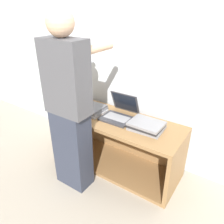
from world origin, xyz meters
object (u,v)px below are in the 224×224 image
object	(u,v)px
person	(69,109)
laptop_open	(119,113)
laptop_stack_left	(90,108)
laptop_stack_right	(146,126)

from	to	relation	value
person	laptop_open	bearing A→B (deg)	67.01
laptop_open	person	world-z (taller)	person
laptop_open	person	bearing A→B (deg)	-112.99
laptop_open	person	size ratio (longest dim) A/B	0.21
laptop_stack_left	person	bearing A→B (deg)	-73.49
laptop_stack_left	person	distance (m)	0.51
laptop_open	laptop_stack_left	bearing A→B (deg)	-170.59
laptop_stack_right	person	world-z (taller)	person
laptop_open	laptop_stack_left	world-z (taller)	laptop_open
laptop_stack_left	laptop_stack_right	world-z (taller)	same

